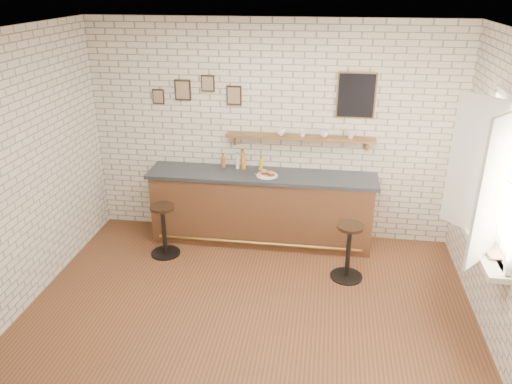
% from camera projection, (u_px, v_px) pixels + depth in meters
% --- Properties ---
extents(ground, '(5.00, 5.00, 0.00)m').
position_uv_depth(ground, '(248.00, 313.00, 5.57)').
color(ground, brown).
rests_on(ground, ground).
extents(bar_counter, '(3.10, 0.65, 1.01)m').
position_uv_depth(bar_counter, '(261.00, 208.00, 6.92)').
color(bar_counter, brown).
rests_on(bar_counter, ground).
extents(sandwich_plate, '(0.28, 0.28, 0.01)m').
position_uv_depth(sandwich_plate, '(267.00, 175.00, 6.65)').
color(sandwich_plate, white).
rests_on(sandwich_plate, bar_counter).
extents(ciabatta_sandwich, '(0.22, 0.16, 0.07)m').
position_uv_depth(ciabatta_sandwich, '(268.00, 173.00, 6.63)').
color(ciabatta_sandwich, '#B18248').
rests_on(ciabatta_sandwich, sandwich_plate).
extents(potato_chips, '(0.27, 0.18, 0.00)m').
position_uv_depth(potato_chips, '(266.00, 175.00, 6.65)').
color(potato_chips, '#D5964B').
rests_on(potato_chips, sandwich_plate).
extents(bitters_bottle_brown, '(0.06, 0.06, 0.20)m').
position_uv_depth(bitters_bottle_brown, '(223.00, 162.00, 6.91)').
color(bitters_bottle_brown, brown).
rests_on(bitters_bottle_brown, bar_counter).
extents(bitters_bottle_white, '(0.06, 0.06, 0.23)m').
position_uv_depth(bitters_bottle_white, '(238.00, 162.00, 6.88)').
color(bitters_bottle_white, beige).
rests_on(bitters_bottle_white, bar_counter).
extents(bitters_bottle_amber, '(0.07, 0.07, 0.28)m').
position_uv_depth(bitters_bottle_amber, '(243.00, 161.00, 6.86)').
color(bitters_bottle_amber, '#AD671B').
rests_on(bitters_bottle_amber, bar_counter).
extents(condiment_bottle_yellow, '(0.06, 0.06, 0.19)m').
position_uv_depth(condiment_bottle_yellow, '(261.00, 164.00, 6.84)').
color(condiment_bottle_yellow, gold).
rests_on(condiment_bottle_yellow, bar_counter).
extents(bar_stool_left, '(0.40, 0.40, 0.71)m').
position_uv_depth(bar_stool_left, '(164.00, 229.00, 6.62)').
color(bar_stool_left, black).
rests_on(bar_stool_left, ground).
extents(bar_stool_right, '(0.43, 0.43, 0.73)m').
position_uv_depth(bar_stool_right, '(348.00, 250.00, 6.08)').
color(bar_stool_right, black).
rests_on(bar_stool_right, ground).
extents(wall_shelf, '(2.00, 0.18, 0.18)m').
position_uv_depth(wall_shelf, '(300.00, 138.00, 6.65)').
color(wall_shelf, brown).
rests_on(wall_shelf, ground).
extents(shelf_cup_a, '(0.17, 0.17, 0.10)m').
position_uv_depth(shelf_cup_a, '(281.00, 132.00, 6.66)').
color(shelf_cup_a, white).
rests_on(shelf_cup_a, wall_shelf).
extents(shelf_cup_b, '(0.14, 0.14, 0.09)m').
position_uv_depth(shelf_cup_b, '(303.00, 133.00, 6.62)').
color(shelf_cup_b, white).
rests_on(shelf_cup_b, wall_shelf).
extents(shelf_cup_c, '(0.16, 0.16, 0.09)m').
position_uv_depth(shelf_cup_c, '(324.00, 134.00, 6.58)').
color(shelf_cup_c, white).
rests_on(shelf_cup_c, wall_shelf).
extents(shelf_cup_d, '(0.12, 0.12, 0.09)m').
position_uv_depth(shelf_cup_d, '(351.00, 135.00, 6.54)').
color(shelf_cup_d, white).
rests_on(shelf_cup_d, wall_shelf).
extents(back_wall_decor, '(2.96, 0.02, 0.56)m').
position_uv_depth(back_wall_decor, '(288.00, 94.00, 6.52)').
color(back_wall_decor, black).
rests_on(back_wall_decor, ground).
extents(window_sill, '(0.20, 1.35, 0.06)m').
position_uv_depth(window_sill, '(481.00, 245.00, 5.16)').
color(window_sill, white).
rests_on(window_sill, ground).
extents(casement_window, '(0.40, 1.30, 1.56)m').
position_uv_depth(casement_window, '(490.00, 178.00, 4.87)').
color(casement_window, white).
rests_on(casement_window, ground).
extents(book_lower, '(0.16, 0.21, 0.02)m').
position_uv_depth(book_lower, '(486.00, 253.00, 4.93)').
color(book_lower, tan).
rests_on(book_lower, window_sill).
extents(book_upper, '(0.18, 0.23, 0.02)m').
position_uv_depth(book_upper, '(487.00, 253.00, 4.89)').
color(book_upper, tan).
rests_on(book_upper, book_lower).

